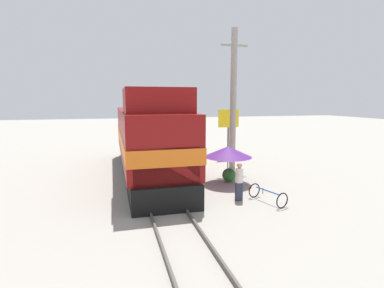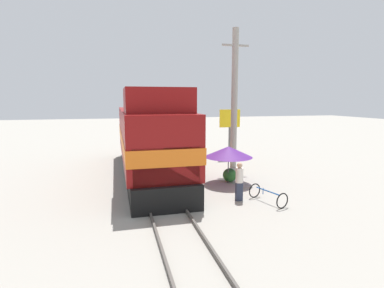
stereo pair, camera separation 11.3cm
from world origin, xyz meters
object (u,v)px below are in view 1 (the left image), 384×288
at_px(locomotive, 148,140).
at_px(vendor_umbrella, 228,152).
at_px(person_bystander, 239,180).
at_px(billboard_sign, 228,122).
at_px(bicycle, 267,195).
at_px(utility_pole, 233,99).

distance_m(locomotive, vendor_umbrella, 4.80).
xyz_separation_m(vendor_umbrella, person_bystander, (-0.57, -2.81, -0.78)).
distance_m(billboard_sign, bicycle, 10.43).
bearing_deg(bicycle, vendor_umbrella, -97.90).
distance_m(utility_pole, billboard_sign, 3.53).
relative_size(locomotive, bicycle, 7.53).
distance_m(utility_pole, person_bystander, 7.70).
relative_size(utility_pole, bicycle, 4.93).
bearing_deg(locomotive, bicycle, -54.28).
xyz_separation_m(locomotive, billboard_sign, (6.54, 3.75, 0.66)).
xyz_separation_m(utility_pole, vendor_umbrella, (-1.75, -3.59, -2.83)).
height_order(utility_pole, bicycle, utility_pole).
distance_m(vendor_umbrella, billboard_sign, 7.10).
bearing_deg(locomotive, person_bystander, -59.02).
bearing_deg(utility_pole, person_bystander, -109.96).
height_order(locomotive, billboard_sign, locomotive).
distance_m(utility_pole, bicycle, 8.26).
bearing_deg(locomotive, billboard_sign, 29.86).
bearing_deg(person_bystander, billboard_sign, 71.08).
bearing_deg(vendor_umbrella, person_bystander, -101.51).
relative_size(locomotive, utility_pole, 1.53).
distance_m(vendor_umbrella, bicycle, 3.72).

